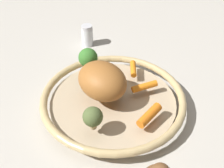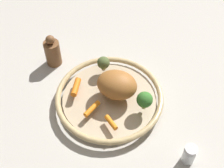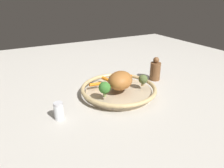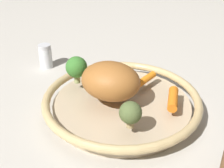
{
  "view_description": "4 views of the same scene",
  "coord_description": "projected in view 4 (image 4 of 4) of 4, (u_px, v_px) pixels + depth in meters",
  "views": [
    {
      "loc": [
        -0.02,
        -0.53,
        0.52
      ],
      "look_at": [
        -0.0,
        -0.0,
        0.08
      ],
      "focal_mm": 47.85,
      "sensor_mm": 36.0,
      "label": 1
    },
    {
      "loc": [
        0.34,
        0.51,
        0.84
      ],
      "look_at": [
        -0.02,
        -0.01,
        0.08
      ],
      "focal_mm": 49.97,
      "sensor_mm": 36.0,
      "label": 2
    },
    {
      "loc": [
        -0.74,
        0.43,
        0.43
      ],
      "look_at": [
        0.02,
        0.03,
        0.05
      ],
      "focal_mm": 32.65,
      "sensor_mm": 36.0,
      "label": 3
    },
    {
      "loc": [
        -0.3,
        -0.48,
        0.4
      ],
      "look_at": [
        -0.02,
        0.0,
        0.08
      ],
      "focal_mm": 48.8,
      "sensor_mm": 36.0,
      "label": 4
    }
  ],
  "objects": [
    {
      "name": "serving_bowl",
      "position": [
        122.0,
        103.0,
        0.68
      ],
      "size": [
        0.35,
        0.35,
        0.04
      ],
      "color": "tan",
      "rests_on": "ground_plane"
    },
    {
      "name": "broccoli_floret_large",
      "position": [
        130.0,
        113.0,
        0.56
      ],
      "size": [
        0.04,
        0.04,
        0.05
      ],
      "color": "tan",
      "rests_on": "serving_bowl"
    },
    {
      "name": "ground_plane",
      "position": [
        122.0,
        111.0,
        0.69
      ],
      "size": [
        2.34,
        2.34,
        0.0
      ],
      "primitive_type": "plane",
      "color": "#B7B2A8"
    },
    {
      "name": "baby_carrot_center",
      "position": [
        146.0,
        79.0,
        0.71
      ],
      "size": [
        0.07,
        0.04,
        0.02
      ],
      "primitive_type": "cylinder",
      "rotation": [
        1.52,
        0.0,
        1.89
      ],
      "color": "orange",
      "rests_on": "serving_bowl"
    },
    {
      "name": "broccoli_floret_mid",
      "position": [
        76.0,
        67.0,
        0.7
      ],
      "size": [
        0.05,
        0.05,
        0.07
      ],
      "color": "#9AA666",
      "rests_on": "serving_bowl"
    },
    {
      "name": "salt_shaker",
      "position": [
        45.0,
        56.0,
        0.86
      ],
      "size": [
        0.04,
        0.04,
        0.07
      ],
      "color": "silver",
      "rests_on": "ground_plane"
    },
    {
      "name": "baby_carrot_near_rim",
      "position": [
        121.0,
        69.0,
        0.76
      ],
      "size": [
        0.02,
        0.06,
        0.02
      ],
      "primitive_type": "cylinder",
      "rotation": [
        1.51,
        0.0,
        3.1
      ],
      "color": "orange",
      "rests_on": "serving_bowl"
    },
    {
      "name": "baby_carrot_right",
      "position": [
        173.0,
        99.0,
        0.64
      ],
      "size": [
        0.06,
        0.07,
        0.02
      ],
      "primitive_type": "cylinder",
      "rotation": [
        1.51,
        0.0,
        2.4
      ],
      "color": "orange",
      "rests_on": "serving_bowl"
    },
    {
      "name": "roast_chicken_piece",
      "position": [
        111.0,
        81.0,
        0.64
      ],
      "size": [
        0.16,
        0.17,
        0.08
      ],
      "primitive_type": "ellipsoid",
      "rotation": [
        0.0,
        0.0,
        2.21
      ],
      "color": "#9E602B",
      "rests_on": "serving_bowl"
    }
  ]
}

